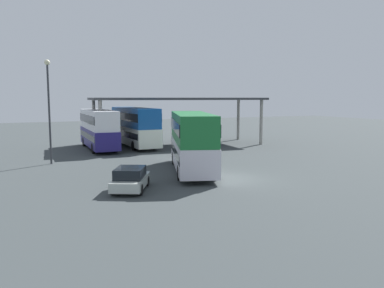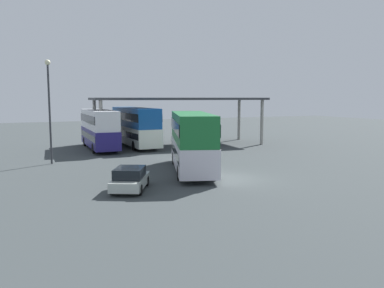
{
  "view_description": "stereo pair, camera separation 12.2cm",
  "coord_description": "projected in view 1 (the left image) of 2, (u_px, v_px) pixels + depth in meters",
  "views": [
    {
      "loc": [
        -13.04,
        -22.1,
        5.33
      ],
      "look_at": [
        -1.31,
        3.49,
        2.0
      ],
      "focal_mm": 36.62,
      "sensor_mm": 36.0,
      "label": 1
    },
    {
      "loc": [
        -12.93,
        -22.15,
        5.33
      ],
      "look_at": [
        -1.31,
        3.49,
        2.0
      ],
      "focal_mm": 36.62,
      "sensor_mm": 36.0,
      "label": 2
    }
  ],
  "objects": [
    {
      "name": "lamppost_tall",
      "position": [
        49.0,
        100.0,
        31.11
      ],
      "size": [
        0.44,
        0.44,
        8.32
      ],
      "color": "#33353A",
      "rests_on": "ground_plane"
    },
    {
      "name": "parked_hatchback",
      "position": [
        131.0,
        179.0,
        22.59
      ],
      "size": [
        3.22,
        4.1,
        1.35
      ],
      "rotation": [
        0.0,
        0.0,
        1.1
      ],
      "color": "#B2BBB2",
      "rests_on": "ground_plane"
    },
    {
      "name": "double_decker_main",
      "position": [
        192.0,
        140.0,
        28.31
      ],
      "size": [
        5.61,
        10.38,
        4.23
      ],
      "rotation": [
        0.0,
        0.0,
        1.24
      ],
      "color": "silver",
      "rests_on": "ground_plane"
    },
    {
      "name": "depot_canopy",
      "position": [
        178.0,
        101.0,
        44.03
      ],
      "size": [
        19.73,
        8.42,
        5.34
      ],
      "rotation": [
        0.0,
        0.0,
        -0.08
      ],
      "color": "#33353A",
      "rests_on": "ground_plane"
    },
    {
      "name": "double_decker_near_canopy",
      "position": [
        99.0,
        128.0,
        40.62
      ],
      "size": [
        2.7,
        10.19,
        4.07
      ],
      "rotation": [
        0.0,
        0.0,
        1.54
      ],
      "color": "navy",
      "rests_on": "ground_plane"
    },
    {
      "name": "double_decker_mid_row",
      "position": [
        135.0,
        125.0,
        42.78
      ],
      "size": [
        2.65,
        10.68,
        4.25
      ],
      "rotation": [
        0.0,
        0.0,
        1.58
      ],
      "color": "silver",
      "rests_on": "ground_plane"
    },
    {
      "name": "ground_plane",
      "position": [
        232.0,
        179.0,
        25.97
      ],
      "size": [
        140.0,
        140.0,
        0.0
      ],
      "primitive_type": "plane",
      "color": "#373D3F"
    }
  ]
}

